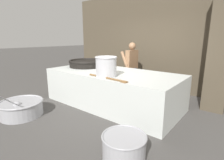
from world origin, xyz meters
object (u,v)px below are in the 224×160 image
at_px(prep_bowl_vegetables, 21,107).
at_px(giant_wok_near, 86,63).
at_px(cook, 131,66).
at_px(prep_bowl_meat, 124,146).
at_px(stock_pot, 106,66).

bearing_deg(prep_bowl_vegetables, giant_wok_near, 88.19).
height_order(cook, prep_bowl_vegetables, cook).
xyz_separation_m(prep_bowl_vegetables, prep_bowl_meat, (2.69, 0.23, 0.02)).
relative_size(giant_wok_near, cook, 0.64).
distance_m(stock_pot, prep_bowl_meat, 1.89).
height_order(prep_bowl_vegetables, prep_bowl_meat, prep_bowl_vegetables).
relative_size(cook, prep_bowl_vegetables, 1.49).
height_order(stock_pot, prep_bowl_meat, stock_pot).
xyz_separation_m(cook, prep_bowl_vegetables, (-1.02, -3.05, -0.68)).
xyz_separation_m(giant_wok_near, cook, (0.96, 1.05, -0.13)).
bearing_deg(stock_pot, cook, 103.46).
height_order(giant_wok_near, stock_pot, stock_pot).
distance_m(giant_wok_near, cook, 1.43).
height_order(stock_pot, cook, cook).
xyz_separation_m(stock_pot, prep_bowl_vegetables, (-1.43, -1.32, -0.93)).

